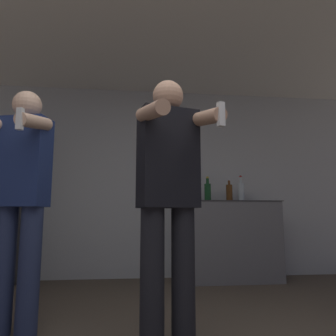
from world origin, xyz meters
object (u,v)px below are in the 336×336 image
at_px(bottle_dark_rum, 241,191).
at_px(person_man_side, 21,194).
at_px(bottle_short_whiskey, 229,192).
at_px(person_woman_foreground, 169,194).
at_px(bottle_red_label, 208,191).

bearing_deg(bottle_dark_rum, person_man_side, -142.28).
bearing_deg(bottle_short_whiskey, person_woman_foreground, -116.43).
bearing_deg(bottle_red_label, person_woman_foreground, -109.79).
distance_m(bottle_short_whiskey, bottle_dark_rum, 0.16).
bearing_deg(person_woman_foreground, person_man_side, 159.38).
bearing_deg(bottle_dark_rum, bottle_short_whiskey, 180.00).
relative_size(bottle_short_whiskey, bottle_red_label, 0.91).
xyz_separation_m(person_woman_foreground, person_man_side, (-1.02, 0.38, 0.01)).
bearing_deg(person_man_side, person_woman_foreground, -20.62).
xyz_separation_m(bottle_short_whiskey, bottle_dark_rum, (0.16, 0.00, 0.01)).
bearing_deg(person_woman_foreground, bottle_dark_rum, 60.20).
distance_m(bottle_short_whiskey, person_man_side, 2.68).
relative_size(bottle_short_whiskey, bottle_dark_rum, 0.86).
height_order(bottle_dark_rum, person_man_side, person_man_side).
xyz_separation_m(bottle_red_label, person_man_side, (-1.77, -1.71, -0.17)).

